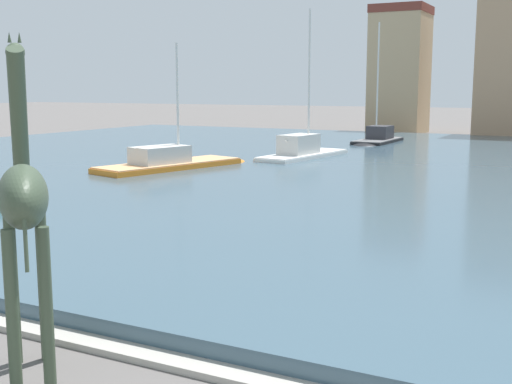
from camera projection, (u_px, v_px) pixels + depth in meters
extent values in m
cube|color=#3D5666|center=(470.00, 173.00, 32.91)|extent=(76.18, 50.74, 0.42)
cube|color=#ADA89E|center=(190.00, 366.00, 10.48)|extent=(76.18, 0.50, 0.12)
cylinder|color=#3D4C38|center=(13.00, 289.00, 10.54)|extent=(0.18, 0.18, 2.49)
cylinder|color=#3D4C38|center=(44.00, 286.00, 10.70)|extent=(0.18, 0.18, 2.49)
cylinder|color=#3D4C38|center=(12.00, 315.00, 9.38)|extent=(0.18, 0.18, 2.49)
cylinder|color=#3D4C38|center=(47.00, 311.00, 9.53)|extent=(0.18, 0.18, 2.49)
ellipsoid|color=#3D4C38|center=(23.00, 196.00, 9.79)|extent=(1.91, 1.84, 0.95)
cylinder|color=#3D4C38|center=(19.00, 113.00, 10.72)|extent=(1.14, 1.09, 2.13)
ellipsoid|color=#3D4C38|center=(15.00, 52.00, 11.06)|extent=(0.65, 0.63, 0.32)
cone|color=#3D4C38|center=(9.00, 37.00, 10.99)|extent=(0.07, 0.07, 0.18)
cone|color=#3D4C38|center=(19.00, 37.00, 11.05)|extent=(0.07, 0.07, 0.18)
cylinder|color=#3D4C38|center=(25.00, 235.00, 9.00)|extent=(0.23, 0.22, 1.01)
cube|color=orange|center=(170.00, 170.00, 33.19)|extent=(4.32, 8.37, 0.67)
ellipsoid|color=orange|center=(223.00, 164.00, 35.97)|extent=(2.75, 3.26, 0.64)
cube|color=#E2A56E|center=(170.00, 163.00, 33.13)|extent=(4.24, 8.20, 0.06)
cube|color=silver|center=(160.00, 155.00, 32.62)|extent=(2.30, 3.14, 0.85)
cylinder|color=silver|center=(178.00, 103.00, 33.10)|extent=(0.12, 0.12, 5.99)
cylinder|color=silver|center=(157.00, 147.00, 32.41)|extent=(0.81, 2.74, 0.08)
cube|color=black|center=(378.00, 144.00, 48.93)|extent=(2.29, 6.03, 0.61)
ellipsoid|color=black|center=(365.00, 147.00, 46.45)|extent=(2.02, 2.13, 0.58)
cube|color=slate|center=(378.00, 139.00, 48.88)|extent=(2.24, 5.91, 0.06)
cube|color=#333338|center=(380.00, 132.00, 49.19)|extent=(1.58, 2.12, 0.97)
cylinder|color=silver|center=(378.00, 82.00, 47.82)|extent=(0.12, 0.12, 8.51)
cylinder|color=silver|center=(381.00, 127.00, 49.26)|extent=(0.11, 2.10, 0.08)
cube|color=white|center=(303.00, 159.00, 38.45)|extent=(2.95, 7.61, 0.61)
ellipsoid|color=white|center=(332.00, 154.00, 41.32)|extent=(2.16, 2.80, 0.58)
cube|color=silver|center=(303.00, 154.00, 38.40)|extent=(2.89, 7.46, 0.06)
cube|color=silver|center=(299.00, 144.00, 37.85)|extent=(1.75, 2.75, 1.12)
cylinder|color=silver|center=(309.00, 82.00, 38.20)|extent=(0.12, 0.12, 8.31)
cylinder|color=silver|center=(297.00, 140.00, 37.65)|extent=(0.39, 2.59, 0.08)
cube|color=tan|center=(399.00, 74.00, 64.39)|extent=(5.05, 5.23, 11.50)
cube|color=brown|center=(402.00, 10.00, 63.42)|extent=(5.15, 5.34, 0.80)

